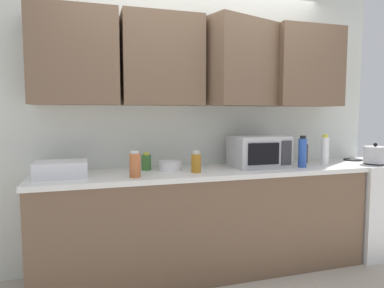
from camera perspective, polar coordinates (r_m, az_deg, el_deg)
The scene contains 13 objects.
wall_back_with_cabinets at distance 3.12m, azimuth 1.11°, elevation 8.81°, with size 3.71×0.54×2.60m.
counter_run at distance 3.05m, azimuth 2.40°, elevation -12.66°, with size 2.84×0.63×0.90m.
stove_range at distance 3.98m, azimuth 28.20°, elevation -8.98°, with size 0.76×0.64×0.91m.
kettle at distance 3.67m, azimuth 28.22°, elevation -1.58°, with size 0.20×0.20×0.19m.
microwave at distance 3.13m, azimuth 11.06°, elevation -1.22°, with size 0.48×0.37×0.28m.
dish_rack at distance 2.78m, azimuth -20.95°, elevation -3.94°, with size 0.38×0.30×0.12m, color silver.
bottle_blue_cleaner at distance 3.20m, azimuth 17.95°, elevation -1.33°, with size 0.07×0.07×0.28m.
bottle_soy_dark at distance 3.49m, azimuth 18.27°, elevation -1.46°, with size 0.06×0.06×0.21m.
bottle_spice_jar at distance 2.61m, azimuth -9.49°, elevation -3.42°, with size 0.08×0.08×0.20m.
bottle_amber_vinegar at distance 2.79m, azimuth 0.70°, elevation -3.09°, with size 0.08×0.08×0.18m.
bottle_green_oil at distance 2.93m, azimuth -7.63°, elevation -3.01°, with size 0.08×0.08×0.15m.
bottle_white_jar at distance 3.44m, azimuth 21.29°, elevation -0.99°, with size 0.07×0.07×0.28m.
bowl_ceramic_small at distance 2.90m, azimuth -3.69°, elevation -3.65°, with size 0.19×0.19×0.08m, color silver.
Camera 1 is at (-0.95, -3.04, 1.38)m, focal length 31.96 mm.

